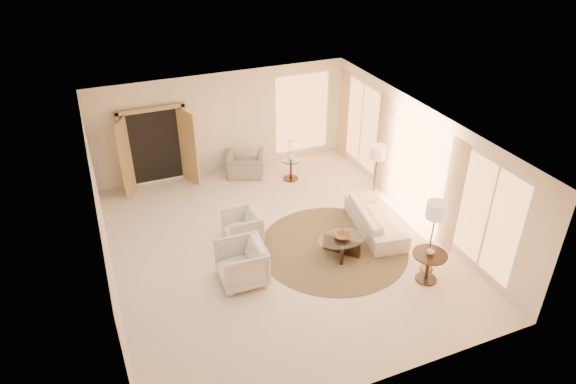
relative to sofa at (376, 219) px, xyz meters
name	(u,v)px	position (x,y,z in m)	size (l,w,h in m)	color
room	(278,192)	(-2.32, 0.26, 1.09)	(7.04, 8.04, 2.83)	white
windows_right	(414,164)	(1.13, 0.36, 1.05)	(0.10, 6.40, 2.40)	#FFAB66
window_back_corner	(302,113)	(-0.02, 4.21, 1.05)	(1.70, 0.10, 2.40)	#FFAB66
curtains_right	(391,150)	(1.08, 1.26, 1.00)	(0.06, 5.20, 2.60)	tan
french_doors	(156,148)	(-4.22, 4.08, 0.76)	(1.95, 0.66, 2.16)	tan
area_rug	(333,247)	(-1.21, -0.25, -0.30)	(3.30, 3.30, 0.01)	#3A2F1D
sofa	(376,219)	(0.00, 0.00, 0.00)	(2.08, 0.81, 0.61)	silver
armchair_left	(242,225)	(-2.97, 0.80, 0.09)	(0.77, 0.72, 0.79)	silver
armchair_right	(242,262)	(-3.41, -0.54, 0.17)	(0.92, 0.86, 0.94)	silver
accent_chair	(245,161)	(-1.96, 3.66, 0.14)	(1.01, 0.66, 0.88)	gray
coffee_table	(342,244)	(-1.14, -0.50, -0.04)	(1.26, 1.26, 0.41)	black
end_table	(429,262)	(0.05, -1.94, 0.14)	(0.69, 0.69, 0.65)	black
side_table	(291,167)	(-0.87, 3.00, 0.07)	(0.53, 0.53, 0.61)	black
floor_lamp_near	(377,155)	(0.58, 1.08, 1.05)	(0.38, 0.38, 1.59)	black
floor_lamp_far	(436,213)	(0.25, -1.66, 1.09)	(0.40, 0.40, 1.64)	black
bowl	(342,236)	(-1.14, -0.50, 0.15)	(0.33, 0.33, 0.08)	brown
end_vase	(431,251)	(0.05, -1.94, 0.42)	(0.15, 0.15, 0.16)	white
side_vase	(291,155)	(-0.87, 3.00, 0.42)	(0.22, 0.22, 0.23)	white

